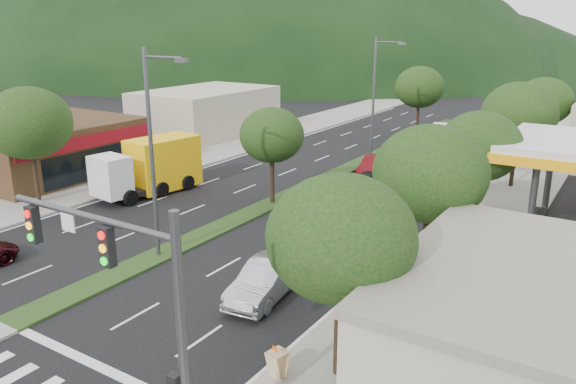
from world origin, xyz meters
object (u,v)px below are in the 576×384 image
Objects in this scene: tree_r_d at (519,114)px; tree_r_c at (480,146)px; traffic_signal at (132,290)px; sedan_silver at (266,280)px; car_queue_f at (454,137)px; motorhome at (439,159)px; tree_med_far at (420,87)px; box_truck at (153,168)px; tree_med_near at (272,135)px; car_queue_d at (367,185)px; tree_r_b at (430,174)px; car_queue_a at (347,210)px; tree_r_a at (341,238)px; car_queue_e at (408,143)px; a_frame_sign at (277,362)px; car_queue_b at (435,158)px; tree_l_a at (29,123)px; streetlight_mid at (376,92)px; tree_r_e at (544,102)px; car_queue_c at (374,166)px; streetlight_near at (154,146)px.

tree_r_c is at bearing -90.00° from tree_r_d.
sedan_silver is (-2.12, 8.88, -3.86)m from traffic_signal.
car_queue_f is 15.65m from motorhome.
box_truck is (-8.21, -28.18, -3.29)m from tree_med_far.
tree_med_far reaches higher than tree_med_near.
box_truck is (-20.21, -14.18, -3.47)m from tree_r_d.
car_queue_d is (-4.67, 24.31, -3.91)m from traffic_signal.
tree_r_b is 1.46× the size of sedan_silver.
car_queue_a is at bearing -79.22° from car_queue_d.
tree_r_c is (0.00, 16.00, -0.07)m from tree_r_a.
tree_r_a reaches higher than car_queue_e.
tree_r_c is at bearing -67.24° from motorhome.
tree_r_b is at bearing -71.35° from car_queue_e.
car_queue_f is at bearing -107.06° from box_truck.
motorhome is (0.65, 20.22, 1.21)m from sedan_silver.
car_queue_a is 2.85× the size of a_frame_sign.
car_queue_b is 5.68m from motorhome.
tree_r_b is 24.58m from tree_l_a.
streetlight_mid reaches higher than car_queue_e.
motorhome is at bearing 120.43° from tree_r_c.
car_queue_a is at bearing -71.28° from streetlight_mid.
tree_r_e reaches higher than car_queue_c.
car_queue_c is at bearing -80.80° from tree_med_far.
tree_med_near is at bearing 136.25° from a_frame_sign.
tree_r_c is 0.65× the size of streetlight_mid.
tree_r_b is 1.31× the size of car_queue_d.
streetlight_mid reaches higher than tree_r_c.
car_queue_a is 15.00m from car_queue_b.
tree_l_a is at bearing -156.93° from car_queue_a.
car_queue_a is (17.87, 7.77, -4.58)m from tree_l_a.
streetlight_mid is (-11.79, 29.00, 0.76)m from tree_r_a.
tree_med_far is 1.51× the size of car_queue_c.
sedan_silver is at bearing -83.45° from car_queue_e.
streetlight_mid reaches higher than tree_med_near.
streetlight_mid is 2.10× the size of sedan_silver.
car_queue_b is at bearing 106.98° from tree_r_b.
tree_med_near is 0.83× the size of tree_l_a.
car_queue_e is (1.29, 29.77, -4.97)m from streetlight_near.
box_truck is (-20.21, 3.82, -3.32)m from tree_r_b.
streetlight_mid is 1.00× the size of motorhome.
sedan_silver is at bearing -85.69° from car_queue_c.
streetlight_near reaches higher than tree_r_d.
tree_l_a is (-12.50, -8.00, 0.75)m from tree_med_near.
tree_r_b is 5.61× the size of a_frame_sign.
box_truck is at bearing 134.82° from traffic_signal.
traffic_signal is 31.68m from tree_r_d.
tree_med_far reaches higher than traffic_signal.
box_truck is at bearing 53.61° from tree_l_a.
tree_l_a is at bearing -137.93° from car_queue_c.
streetlight_near is (12.71, -2.00, 0.40)m from tree_l_a.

